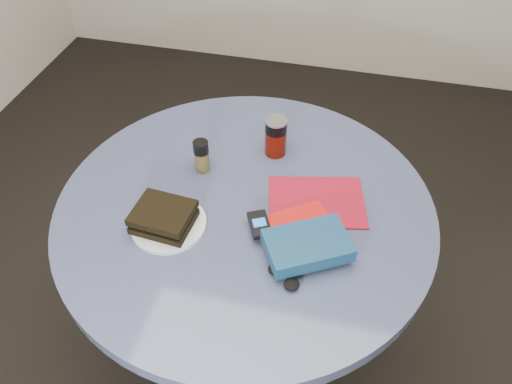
% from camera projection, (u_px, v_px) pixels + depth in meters
% --- Properties ---
extents(ground, '(4.00, 4.00, 0.00)m').
position_uv_depth(ground, '(248.00, 344.00, 1.85)').
color(ground, black).
rests_on(ground, ground).
extents(table, '(1.00, 1.00, 0.75)m').
position_uv_depth(table, '(246.00, 243.00, 1.43)').
color(table, black).
rests_on(table, ground).
extents(plate, '(0.24, 0.24, 0.01)m').
position_uv_depth(plate, '(169.00, 224.00, 1.26)').
color(plate, silver).
rests_on(plate, table).
extents(sandwich, '(0.15, 0.13, 0.05)m').
position_uv_depth(sandwich, '(163.00, 217.00, 1.23)').
color(sandwich, black).
rests_on(sandwich, plate).
extents(soda_can, '(0.08, 0.08, 0.12)m').
position_uv_depth(soda_can, '(276.00, 137.00, 1.42)').
color(soda_can, '#570E04').
rests_on(soda_can, table).
extents(pepper_grinder, '(0.05, 0.05, 0.10)m').
position_uv_depth(pepper_grinder, '(202.00, 156.00, 1.38)').
color(pepper_grinder, '#504922').
rests_on(pepper_grinder, table).
extents(magazine, '(0.29, 0.24, 0.00)m').
position_uv_depth(magazine, '(317.00, 202.00, 1.32)').
color(magazine, maroon).
rests_on(magazine, table).
extents(red_book, '(0.22, 0.20, 0.02)m').
position_uv_depth(red_book, '(296.00, 228.00, 1.24)').
color(red_book, red).
rests_on(red_book, magazine).
extents(novel, '(0.23, 0.20, 0.04)m').
position_uv_depth(novel, '(307.00, 245.00, 1.17)').
color(novel, navy).
rests_on(novel, red_book).
extents(mp3_player, '(0.08, 0.10, 0.02)m').
position_uv_depth(mp3_player, '(259.00, 224.00, 1.23)').
color(mp3_player, black).
rests_on(mp3_player, red_book).
extents(headphones, '(0.09, 0.08, 0.02)m').
position_uv_depth(headphones, '(284.00, 277.00, 1.14)').
color(headphones, black).
rests_on(headphones, table).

